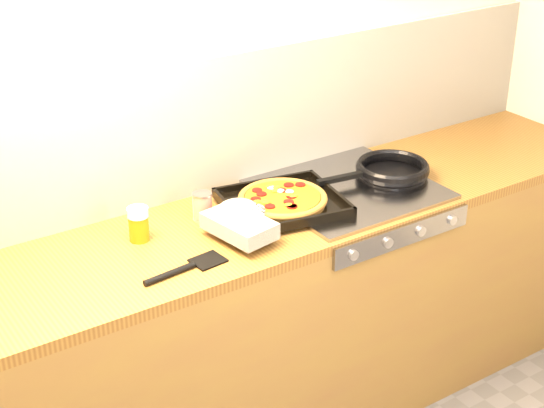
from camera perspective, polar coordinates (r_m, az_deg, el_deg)
room_shell at (r=2.97m, az=-4.92°, el=5.18°), size 3.20×3.20×3.20m
counter_run at (r=3.08m, az=-1.77°, el=-8.68°), size 3.20×0.62×0.90m
stovetop at (r=3.08m, az=5.22°, el=0.99°), size 0.60×0.56×0.02m
pizza_on_tray at (r=2.86m, az=-0.14°, el=-0.14°), size 0.56×0.44×0.07m
frying_pan at (r=3.17m, az=8.15°, el=2.31°), size 0.48×0.31×0.05m
tomato_can at (r=2.86m, az=-4.79°, el=-0.15°), size 0.08×0.08×0.10m
juice_glass at (r=2.74m, az=-9.12°, el=-1.35°), size 0.08×0.08×0.12m
wooden_spoon at (r=3.01m, az=-1.24°, el=0.61°), size 0.30×0.06×0.02m
black_spatula at (r=2.58m, az=-5.91°, el=-4.39°), size 0.29×0.09×0.02m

